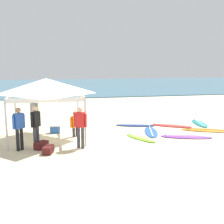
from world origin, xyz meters
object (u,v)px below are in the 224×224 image
at_px(person_blue, 19,126).
at_px(surfboard_lime, 141,138).
at_px(surfboard_red, 171,126).
at_px(surfboard_purple, 186,137).
at_px(cooler_box, 55,129).
at_px(person_red, 80,124).
at_px(gear_bag_near_tent, 41,145).
at_px(surfboard_navy, 136,125).
at_px(canopy_tent, 46,86).
at_px(person_black, 36,124).
at_px(gear_bag_by_pole, 48,150).
at_px(surfboard_teal, 199,123).
at_px(surfboard_orange, 207,130).
at_px(person_orange, 75,123).
at_px(surfboard_blue, 151,132).
at_px(person_grey, 34,113).

bearing_deg(person_blue, surfboard_lime, 6.63).
xyz_separation_m(surfboard_red, surfboard_lime, (-2.47, -2.14, 0.00)).
distance_m(surfboard_purple, surfboard_red, 2.40).
bearing_deg(cooler_box, person_red, -71.30).
xyz_separation_m(gear_bag_near_tent, cooler_box, (0.59, 2.55, 0.06)).
bearing_deg(gear_bag_near_tent, surfboard_navy, 32.83).
bearing_deg(canopy_tent, cooler_box, 72.63).
height_order(person_black, gear_bag_by_pole, person_black).
bearing_deg(surfboard_purple, surfboard_teal, 50.18).
bearing_deg(surfboard_red, surfboard_purple, -97.82).
distance_m(surfboard_orange, person_orange, 6.70).
height_order(surfboard_purple, gear_bag_near_tent, gear_bag_near_tent).
bearing_deg(person_black, person_red, -15.32).
height_order(surfboard_navy, person_red, person_red).
height_order(surfboard_red, person_blue, person_blue).
xyz_separation_m(surfboard_teal, person_orange, (-7.17, -1.29, 0.62)).
xyz_separation_m(surfboard_orange, surfboard_lime, (-3.81, -0.73, 0.00)).
relative_size(surfboard_teal, surfboard_blue, 0.94).
xyz_separation_m(surfboard_orange, person_grey, (-8.55, 1.50, 0.95)).
xyz_separation_m(surfboard_purple, person_black, (-6.70, -0.15, 0.95)).
height_order(canopy_tent, surfboard_purple, canopy_tent).
distance_m(surfboard_blue, surfboard_navy, 1.64).
bearing_deg(gear_bag_near_tent, person_black, 136.58).
relative_size(surfboard_lime, gear_bag_near_tent, 3.16).
height_order(person_black, cooler_box, person_black).
height_order(person_grey, cooler_box, person_grey).
height_order(surfboard_purple, person_red, person_red).
bearing_deg(surfboard_purple, person_grey, 160.19).
bearing_deg(canopy_tent, surfboard_red, 10.31).
distance_m(surfboard_navy, gear_bag_near_tent, 5.91).
height_order(surfboard_lime, gear_bag_by_pole, gear_bag_by_pole).
xyz_separation_m(surfboard_red, surfboard_blue, (-1.58, -1.11, -0.00)).
xyz_separation_m(person_red, person_orange, (-0.03, 1.94, -0.33)).
height_order(surfboard_blue, person_orange, person_orange).
relative_size(surfboard_teal, person_grey, 1.31).
distance_m(surfboard_blue, person_black, 5.71).
bearing_deg(surfboard_red, surfboard_blue, -144.98).
bearing_deg(surfboard_lime, person_black, -175.16).
bearing_deg(person_orange, surfboard_lime, -20.65).
xyz_separation_m(person_grey, cooler_box, (0.95, -0.24, -0.79)).
bearing_deg(person_red, surfboard_teal, 24.33).
bearing_deg(person_orange, person_grey, 148.33).
bearing_deg(gear_bag_near_tent, person_blue, -176.90).
xyz_separation_m(surfboard_navy, person_red, (-3.41, -3.51, 0.95)).
bearing_deg(surfboard_lime, person_red, -163.01).
relative_size(surfboard_navy, gear_bag_by_pole, 3.70).
xyz_separation_m(surfboard_blue, person_black, (-5.45, -1.42, 0.95)).
bearing_deg(surfboard_purple, person_black, -178.76).
height_order(person_red, cooler_box, person_red).
height_order(person_grey, gear_bag_near_tent, person_grey).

